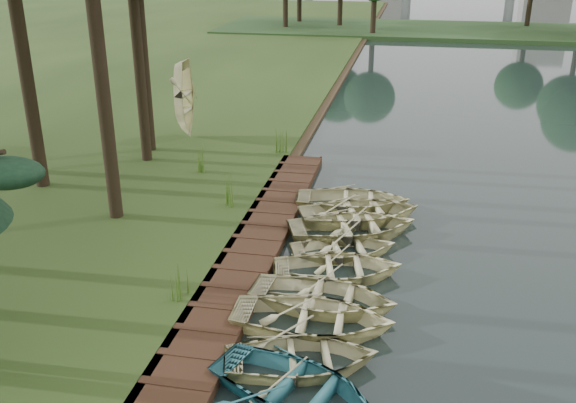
% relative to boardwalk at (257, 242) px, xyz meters
% --- Properties ---
extents(ground, '(300.00, 300.00, 0.00)m').
position_rel_boardwalk_xyz_m(ground, '(1.60, 0.00, -0.15)').
color(ground, '#3D2F1D').
extents(boardwalk, '(1.60, 16.00, 0.30)m').
position_rel_boardwalk_xyz_m(boardwalk, '(0.00, 0.00, 0.00)').
color(boardwalk, '#392216').
rests_on(boardwalk, ground).
extents(peninsula, '(50.00, 14.00, 0.45)m').
position_rel_boardwalk_xyz_m(peninsula, '(9.60, 50.00, 0.08)').
color(peninsula, '#27451E').
rests_on(peninsula, ground).
extents(rowboat_0, '(4.25, 3.63, 0.75)m').
position_rel_boardwalk_xyz_m(rowboat_0, '(2.39, -6.67, 0.27)').
color(rowboat_0, teal).
rests_on(rowboat_0, water).
extents(rowboat_1, '(3.85, 3.19, 0.69)m').
position_rel_boardwalk_xyz_m(rowboat_1, '(2.37, -5.69, 0.25)').
color(rowboat_1, beige).
rests_on(rowboat_1, water).
extents(rowboat_2, '(3.91, 2.82, 0.80)m').
position_rel_boardwalk_xyz_m(rowboat_2, '(2.37, -4.18, 0.30)').
color(rowboat_2, beige).
rests_on(rowboat_2, water).
extents(rowboat_3, '(3.91, 2.94, 0.77)m').
position_rel_boardwalk_xyz_m(rowboat_3, '(2.46, -3.13, 0.28)').
color(rowboat_3, beige).
rests_on(rowboat_3, water).
extents(rowboat_4, '(4.01, 3.25, 0.73)m').
position_rel_boardwalk_xyz_m(rowboat_4, '(2.63, -1.51, 0.27)').
color(rowboat_4, beige).
rests_on(rowboat_4, water).
extents(rowboat_5, '(3.68, 3.14, 0.64)m').
position_rel_boardwalk_xyz_m(rowboat_5, '(2.65, -0.21, 0.22)').
color(rowboat_5, beige).
rests_on(rowboat_5, water).
extents(rowboat_6, '(4.76, 4.08, 0.83)m').
position_rel_boardwalk_xyz_m(rowboat_6, '(2.77, 1.20, 0.32)').
color(rowboat_6, beige).
rests_on(rowboat_6, water).
extents(rowboat_7, '(4.74, 4.07, 0.83)m').
position_rel_boardwalk_xyz_m(rowboat_7, '(2.89, 2.37, 0.31)').
color(rowboat_7, beige).
rests_on(rowboat_7, water).
extents(rowboat_8, '(4.14, 3.15, 0.80)m').
position_rel_boardwalk_xyz_m(rowboat_8, '(2.54, 3.42, 0.30)').
color(rowboat_8, beige).
rests_on(rowboat_8, water).
extents(stored_rowboat, '(3.50, 2.52, 0.72)m').
position_rel_boardwalk_xyz_m(stored_rowboat, '(-5.62, 9.78, 0.51)').
color(stored_rowboat, beige).
rests_on(stored_rowboat, bank).
extents(reeds_0, '(0.60, 0.60, 0.92)m').
position_rel_boardwalk_xyz_m(reeds_0, '(-1.00, -3.77, 0.61)').
color(reeds_0, '#3F661E').
rests_on(reeds_0, bank).
extents(reeds_1, '(0.60, 0.60, 1.10)m').
position_rel_boardwalk_xyz_m(reeds_1, '(-1.51, 2.30, 0.70)').
color(reeds_1, '#3F661E').
rests_on(reeds_1, bank).
extents(reeds_2, '(0.60, 0.60, 1.04)m').
position_rel_boardwalk_xyz_m(reeds_2, '(-3.47, 5.38, 0.67)').
color(reeds_2, '#3F661E').
rests_on(reeds_2, bank).
extents(reeds_3, '(0.60, 0.60, 1.08)m').
position_rel_boardwalk_xyz_m(reeds_3, '(-1.00, 8.32, 0.69)').
color(reeds_3, '#3F661E').
rests_on(reeds_3, bank).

